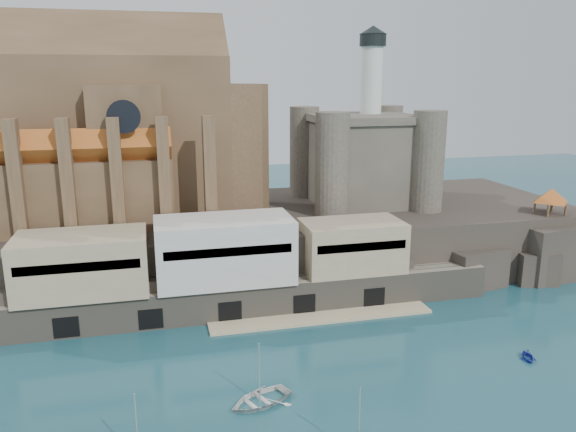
{
  "coord_description": "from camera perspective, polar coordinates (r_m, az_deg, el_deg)",
  "views": [
    {
      "loc": [
        -18.85,
        -47.83,
        31.16
      ],
      "look_at": [
        0.81,
        32.0,
        10.65
      ],
      "focal_mm": 35.0,
      "sensor_mm": 36.0,
      "label": 1
    }
  ],
  "objects": [
    {
      "name": "boat_6",
      "position": [
        58.16,
        -2.88,
        -18.42
      ],
      "size": [
        3.1,
        4.83,
        6.54
      ],
      "primitive_type": "imported",
      "rotation": [
        0.0,
        0.0,
        5.12
      ],
      "color": "silver",
      "rests_on": "ground"
    },
    {
      "name": "quay",
      "position": [
        75.71,
        -6.51,
        -5.45
      ],
      "size": [
        70.0,
        12.0,
        13.05
      ],
      "color": "#6F6759",
      "rests_on": "ground"
    },
    {
      "name": "boat_7",
      "position": [
        71.05,
        23.13,
        -13.22
      ],
      "size": [
        2.72,
        2.1,
        2.77
      ],
      "primitive_type": "imported",
      "rotation": [
        0.0,
        0.0,
        5.98
      ],
      "color": "#1C249E",
      "rests_on": "ground"
    },
    {
      "name": "rock_outcrop",
      "position": [
        99.34,
        24.71,
        -3.18
      ],
      "size": [
        14.5,
        10.5,
        8.7
      ],
      "color": "black",
      "rests_on": "ground"
    },
    {
      "name": "castle_keep",
      "position": [
        96.38,
        7.59,
        6.22
      ],
      "size": [
        21.2,
        21.2,
        29.3
      ],
      "color": "#494439",
      "rests_on": "promontory"
    },
    {
      "name": "ground",
      "position": [
        60.12,
        6.87,
        -17.33
      ],
      "size": [
        300.0,
        300.0,
        0.0
      ],
      "primitive_type": "plane",
      "color": "#17414C",
      "rests_on": "ground"
    },
    {
      "name": "church",
      "position": [
        90.29,
        -17.28,
        7.64
      ],
      "size": [
        47.0,
        25.93,
        30.51
      ],
      "color": "#503A25",
      "rests_on": "promontory"
    },
    {
      "name": "promontory",
      "position": [
        92.96,
        -1.69,
        -2.4
      ],
      "size": [
        100.0,
        36.0,
        10.0
      ],
      "color": "black",
      "rests_on": "ground"
    },
    {
      "name": "pavilion",
      "position": [
        97.44,
        25.17,
        1.76
      ],
      "size": [
        6.4,
        6.4,
        5.4
      ],
      "color": "#503A25",
      "rests_on": "rock_outcrop"
    }
  ]
}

